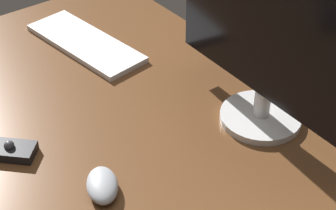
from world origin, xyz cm
name	(u,v)px	position (x,y,z in cm)	size (l,w,h in cm)	color
desk	(136,155)	(0.00, 0.00, 1.00)	(140.00, 84.00, 2.00)	brown
monitor	(271,36)	(8.13, 27.13, 22.88)	(50.49, 17.56, 38.98)	silver
keyboard	(85,43)	(-41.51, 12.96, 2.71)	(34.93, 12.44, 1.41)	white
computer_mouse	(102,185)	(5.43, -11.26, 3.56)	(9.65, 5.83, 3.13)	#999EA5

